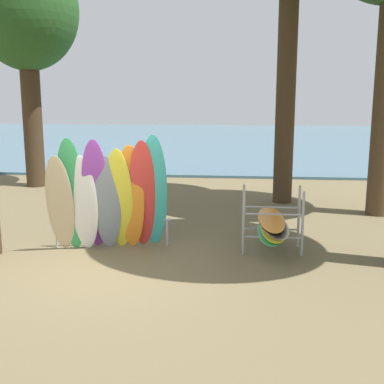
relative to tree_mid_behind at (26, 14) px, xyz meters
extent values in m
plane|color=brown|center=(4.67, -7.87, -5.63)|extent=(80.00, 80.00, 0.00)
cube|color=#477084|center=(4.67, 20.23, -5.58)|extent=(80.00, 36.00, 0.10)
cylinder|color=#42301E|center=(0.00, 0.00, -3.28)|extent=(0.63, 0.63, 4.71)
ellipsoid|color=#285623|center=(0.00, 0.00, 0.14)|extent=(3.37, 3.37, 3.88)
cylinder|color=#42301E|center=(8.18, -1.82, -2.29)|extent=(0.54, 0.54, 6.70)
ellipsoid|color=#C6B289|center=(3.53, -6.96, -4.67)|extent=(0.59, 0.63, 1.93)
ellipsoid|color=#339E56|center=(3.75, -6.92, -4.51)|extent=(0.60, 0.61, 2.25)
ellipsoid|color=white|center=(3.97, -6.87, -4.68)|extent=(0.55, 0.47, 1.91)
ellipsoid|color=purple|center=(4.19, -6.82, -4.52)|extent=(0.67, 0.80, 2.22)
ellipsoid|color=gray|center=(4.40, -6.77, -4.68)|extent=(0.61, 0.56, 1.90)
ellipsoid|color=yellow|center=(4.62, -6.73, -4.61)|extent=(0.59, 0.62, 2.04)
ellipsoid|color=orange|center=(4.84, -6.68, -4.58)|extent=(0.58, 0.57, 2.10)
ellipsoid|color=red|center=(5.06, -6.63, -4.54)|extent=(0.65, 0.80, 2.19)
ellipsoid|color=#38B2AD|center=(5.28, -6.59, -4.48)|extent=(0.62, 0.80, 2.30)
cylinder|color=#9EA0A5|center=(3.31, -6.68, -5.36)|extent=(0.04, 0.04, 0.55)
cylinder|color=#9EA0A5|center=(5.50, -6.36, -5.36)|extent=(0.04, 0.04, 0.55)
cylinder|color=#9EA0A5|center=(4.40, -6.52, -5.08)|extent=(2.35, 0.39, 0.04)
cylinder|color=#9EA0A5|center=(7.03, -6.74, -5.01)|extent=(0.05, 0.05, 1.25)
cylinder|color=#9EA0A5|center=(8.13, -6.74, -5.01)|extent=(0.05, 0.05, 1.25)
cylinder|color=#9EA0A5|center=(7.03, -6.14, -5.01)|extent=(0.05, 0.05, 1.25)
cylinder|color=#9EA0A5|center=(8.13, -6.14, -5.01)|extent=(0.05, 0.05, 1.25)
cylinder|color=#9EA0A5|center=(7.58, -6.74, -5.28)|extent=(1.10, 0.04, 0.04)
cylinder|color=#9EA0A5|center=(7.58, -6.74, -4.83)|extent=(1.10, 0.04, 0.04)
cylinder|color=#9EA0A5|center=(7.58, -6.14, -5.28)|extent=(1.10, 0.04, 0.04)
cylinder|color=#9EA0A5|center=(7.58, -6.14, -4.83)|extent=(1.10, 0.04, 0.04)
ellipsoid|color=#339E56|center=(7.54, -6.44, -5.24)|extent=(0.55, 2.11, 0.06)
ellipsoid|color=yellow|center=(7.61, -6.44, -5.18)|extent=(0.54, 2.11, 0.06)
ellipsoid|color=#C6B289|center=(7.63, -6.44, -5.12)|extent=(0.56, 2.11, 0.06)
ellipsoid|color=black|center=(7.57, -6.44, -5.06)|extent=(0.59, 2.12, 0.06)
ellipsoid|color=orange|center=(7.56, -6.44, -5.00)|extent=(0.52, 2.10, 0.06)
camera|label=1|loc=(6.92, -15.61, -2.71)|focal=44.86mm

